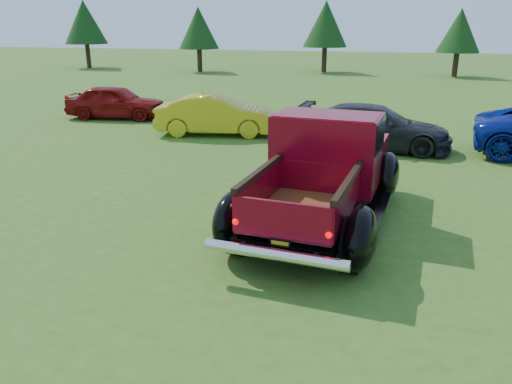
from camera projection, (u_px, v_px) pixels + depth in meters
name	position (u px, v px, depth m)	size (l,w,h in m)	color
ground	(255.00, 254.00, 7.87)	(120.00, 120.00, 0.00)	#335D1A
tree_far_west	(85.00, 22.00, 39.53)	(3.33, 3.33, 5.20)	#332114
tree_west	(199.00, 28.00, 36.32)	(2.94, 2.94, 4.60)	#332114
tree_mid_left	(326.00, 24.00, 35.88)	(3.20, 3.20, 5.00)	#332114
tree_mid_right	(460.00, 31.00, 32.92)	(2.82, 2.82, 4.40)	#332114
pickup_truck	(326.00, 169.00, 9.16)	(2.86, 5.37, 1.93)	black
show_car_red	(116.00, 102.00, 18.90)	(1.48, 3.68, 1.25)	maroon
show_car_yellow	(217.00, 115.00, 16.11)	(1.35, 3.88, 1.28)	gold
show_car_grey	(374.00, 127.00, 14.30)	(1.75, 4.31, 1.25)	black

